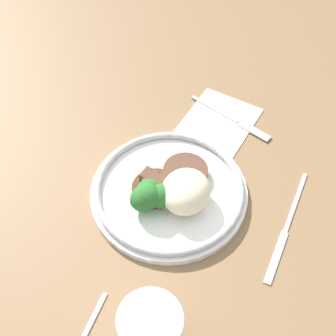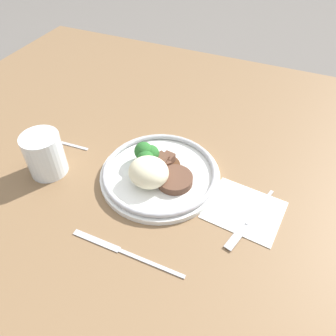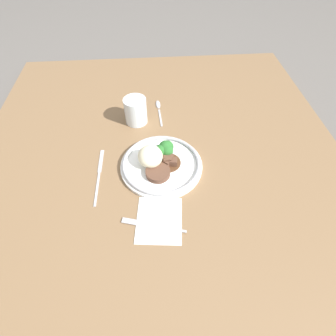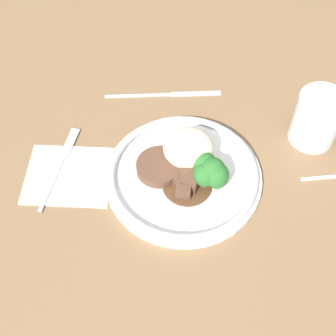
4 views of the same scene
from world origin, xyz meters
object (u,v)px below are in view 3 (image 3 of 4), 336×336
(juice_glass, at_px, (136,112))
(fork, at_px, (147,225))
(knife, at_px, (99,174))
(spoon, at_px, (159,108))
(plate, at_px, (160,161))

(juice_glass, relative_size, fork, 0.55)
(knife, bearing_deg, fork, -141.62)
(knife, distance_m, spoon, 0.39)
(plate, bearing_deg, juice_glass, 18.15)
(plate, height_order, juice_glass, juice_glass)
(fork, bearing_deg, juice_glass, -70.54)
(fork, bearing_deg, spoon, -80.69)
(spoon, bearing_deg, fork, 170.71)
(fork, distance_m, spoon, 0.53)
(plate, height_order, spoon, plate)
(fork, relative_size, knife, 0.78)
(knife, bearing_deg, spoon, -31.42)
(plate, relative_size, knife, 1.16)
(fork, bearing_deg, knife, -36.65)
(fork, bearing_deg, plate, -86.73)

